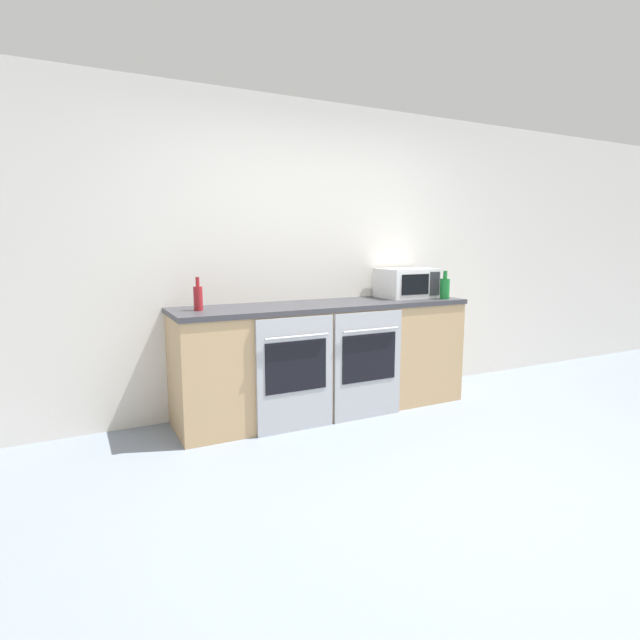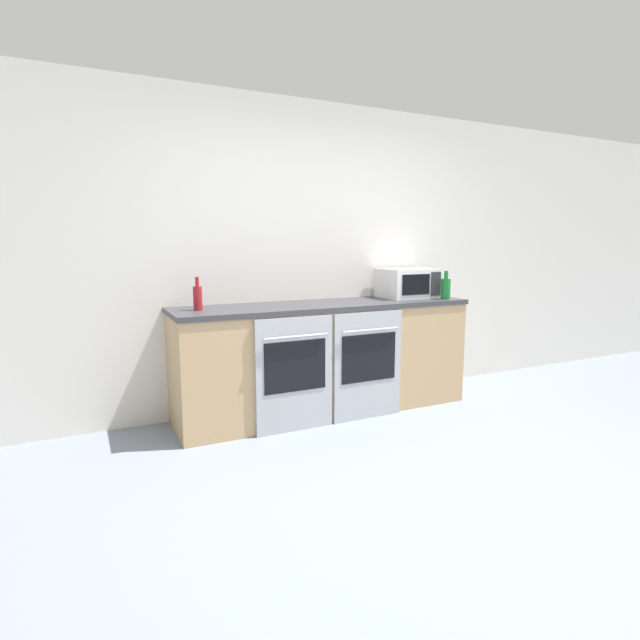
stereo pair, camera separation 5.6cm
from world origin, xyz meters
name	(u,v)px [view 1 (the left image)]	position (x,y,z in m)	size (l,w,h in m)	color
ground_plane	(455,494)	(0.00, 0.00, 0.00)	(16.00, 16.00, 0.00)	gray
wall_back	(308,256)	(0.00, 1.94, 1.30)	(10.00, 0.06, 2.60)	silver
counter_back	(325,357)	(0.00, 1.61, 0.46)	(2.51, 0.63, 0.92)	tan
oven_left	(296,374)	(-0.41, 1.29, 0.44)	(0.62, 0.06, 0.87)	#A8AAAF
oven_right	(368,365)	(0.23, 1.29, 0.44)	(0.62, 0.06, 0.87)	#A8AAAF
microwave	(406,283)	(0.88, 1.69, 1.05)	(0.48, 0.38, 0.26)	silver
bottle_red	(198,297)	(-1.04, 1.62, 1.02)	(0.07, 0.07, 0.25)	maroon
bottle_green	(445,288)	(1.10, 1.42, 1.02)	(0.08, 0.08, 0.25)	#19722D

